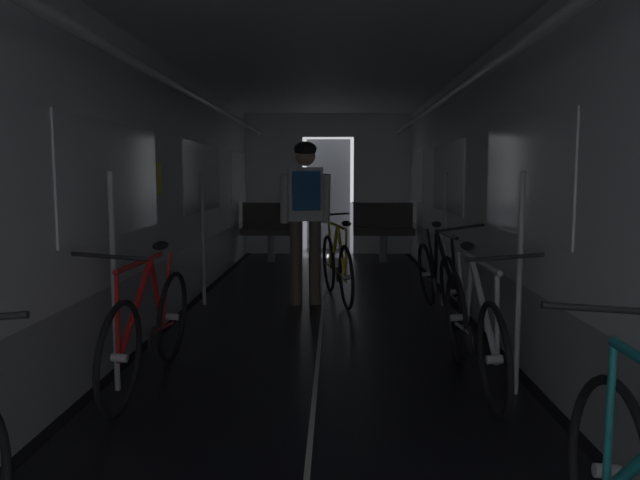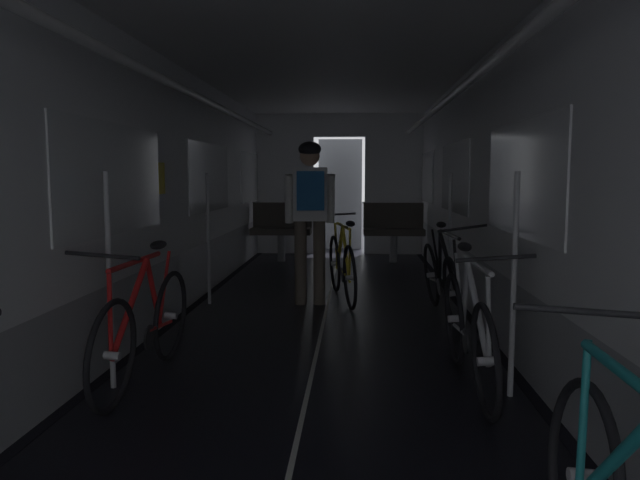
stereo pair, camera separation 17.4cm
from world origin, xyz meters
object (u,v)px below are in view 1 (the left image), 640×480
bench_seat_far_right (383,226)px  bench_seat_far_left (271,226)px  bicycle_black (438,278)px  bicycle_silver (473,328)px  bicycle_red (149,327)px  bicycle_yellow_in_aisle (337,266)px  person_cyclist_aisle (306,205)px

bench_seat_far_right → bench_seat_far_left: bearing=180.0°
bicycle_black → bench_seat_far_left: bearing=118.0°
bench_seat_far_left → bicycle_black: 4.35m
bench_seat_far_left → bicycle_silver: 6.14m
bicycle_silver → bicycle_red: same height
bench_seat_far_left → bicycle_yellow_in_aisle: size_ratio=0.59×
bench_seat_far_right → bicycle_black: size_ratio=0.58×
bench_seat_far_right → bicycle_yellow_in_aisle: size_ratio=0.59×
bench_seat_far_right → bicycle_black: same height
bench_seat_far_right → person_cyclist_aisle: 3.55m
bicycle_black → person_cyclist_aisle: size_ratio=0.98×
bench_seat_far_left → bench_seat_far_right: (1.80, 0.00, 0.00)m
bicycle_black → person_cyclist_aisle: person_cyclist_aisle is taller
bicycle_black → bicycle_red: bearing=-137.9°
bench_seat_far_right → bicycle_silver: bearing=-88.7°
bicycle_red → bicycle_yellow_in_aisle: 3.04m
bench_seat_far_right → bicycle_black: 3.85m
bicycle_red → bicycle_silver: bearing=0.6°
bicycle_red → person_cyclist_aisle: bearing=70.0°
bench_seat_far_left → person_cyclist_aisle: bearing=-77.9°
bench_seat_far_right → bicycle_yellow_in_aisle: (-0.75, -3.08, -0.18)m
bench_seat_far_right → bicycle_black: (0.24, -3.83, -0.19)m
bench_seat_far_right → person_cyclist_aisle: size_ratio=0.57×
bicycle_black → bicycle_silver: bicycle_black is taller
bench_seat_far_right → person_cyclist_aisle: (-1.08, -3.35, 0.50)m
bench_seat_far_left → bicycle_silver: size_ratio=0.58×
bench_seat_far_left → bicycle_red: size_ratio=0.58×
bicycle_black → bicycle_red: bicycle_black is taller
bench_seat_far_left → bicycle_red: bench_seat_far_left is taller
person_cyclist_aisle → bench_seat_far_left: bearing=102.1°
bench_seat_far_right → bicycle_red: bench_seat_far_right is taller
bench_seat_far_left → person_cyclist_aisle: (0.72, -3.35, 0.50)m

